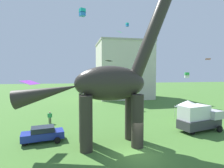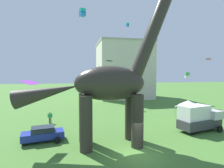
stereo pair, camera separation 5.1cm
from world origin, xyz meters
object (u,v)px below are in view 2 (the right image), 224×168
Objects in this scene: kite_far_right at (82,12)px; festival_canopy_tent at (188,103)px; parked_sedan_left at (43,134)px; kite_apex at (109,61)px; person_far_spectator at (50,116)px; kite_drifting at (208,59)px; kite_trailing at (30,82)px; dinosaur_sculpture at (109,83)px; kite_mid_left at (120,32)px; parked_box_truck at (199,118)px; kite_far_left at (187,75)px; kite_near_low at (127,25)px.

festival_canopy_tent is at bearing 0.60° from kite_far_right.
kite_apex is at bearing 50.37° from parked_sedan_left.
person_far_spectator is 1.36× the size of kite_drifting.
kite_trailing is (-31.81, -12.99, -3.95)m from kite_drifting.
kite_mid_left is at bearing 84.33° from dinosaur_sculpture.
parked_box_truck reaches higher than person_far_spectator.
kite_mid_left is (-8.62, 8.93, 12.46)m from festival_canopy_tent.
kite_far_right is (4.64, -2.18, 14.16)m from person_far_spectator.
kite_mid_left is 17.74m from kite_far_left.
dinosaur_sculpture is 14.14× the size of kite_far_left.
kite_far_left reaches higher than parked_sedan_left.
kite_trailing is at bearing 152.99° from parked_sedan_left.
kite_mid_left is (5.09, 16.24, 8.85)m from dinosaur_sculpture.
kite_far_right is at bearing 146.84° from parked_box_truck.
person_far_spectator is 1.40× the size of kite_far_left.
parked_box_truck is 20.15m from kite_trailing.
kite_mid_left reaches higher than kite_trailing.
kite_drifting is (10.19, 8.29, 7.61)m from festival_canopy_tent.
person_far_spectator is 24.89m from kite_near_low.
parked_box_truck is at bearing -68.48° from kite_apex.
kite_apex is at bearing 98.17° from parked_box_truck.
festival_canopy_tent reaches higher than person_far_spectator.
parked_box_truck is at bearing -132.09° from kite_drifting.
kite_drifting is (18.81, -0.65, -4.85)m from kite_mid_left.
kite_apex is 1.98× the size of kite_far_right.
dinosaur_sculpture is at bearing -151.95° from festival_canopy_tent.
kite_mid_left is at bearing 178.03° from kite_drifting.
kite_apex reaches higher than kite_trailing.
kite_apex is 22.78m from kite_trailing.
kite_mid_left is 1.60× the size of kite_far_right.
kite_drifting reaches higher than parked_box_truck.
parked_sedan_left is 3.60× the size of kite_drifting.
dinosaur_sculpture is at bearing -146.88° from kite_drifting.
person_far_spectator is at bearing -142.67° from kite_near_low.
dinosaur_sculpture reaches higher than parked_box_truck.
kite_trailing reaches higher than person_far_spectator.
kite_far_left is (-3.19, 2.44, -3.37)m from kite_drifting.
parked_box_truck is 6.09× the size of kite_far_right.
dinosaur_sculpture is 3.82× the size of parked_sedan_left.
kite_far_right reaches higher than person_far_spectator.
dinosaur_sculpture is at bearing -18.18° from kite_trailing.
kite_apex is (10.91, 12.34, 8.91)m from person_far_spectator.
festival_canopy_tent is (20.62, -2.01, 1.52)m from person_far_spectator.
kite_near_low is (7.81, 20.55, 11.48)m from dinosaur_sculpture.
kite_mid_left is at bearing -122.27° from kite_near_low.
kite_mid_left is at bearing -80.63° from person_far_spectator.
kite_near_low reaches higher than parked_box_truck.
kite_trailing is (-1.21, 0.35, 5.40)m from parked_sedan_left.
kite_drifting is 1.27× the size of kite_far_right.
parked_box_truck is 4.79× the size of kite_drifting.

